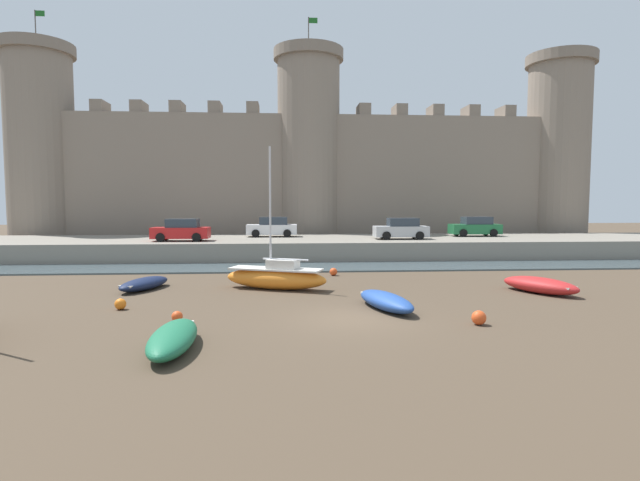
{
  "coord_description": "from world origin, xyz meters",
  "views": [
    {
      "loc": [
        -2.36,
        -17.78,
        4.24
      ],
      "look_at": [
        -0.75,
        4.79,
        2.5
      ],
      "focal_mm": 28.0,
      "sensor_mm": 36.0,
      "label": 1
    }
  ],
  "objects": [
    {
      "name": "rowboat_midflat_centre",
      "position": [
        -5.57,
        -3.48,
        0.36
      ],
      "size": [
        1.32,
        3.94,
        0.7
      ],
      "color": "#1E6B47",
      "rests_on": "ground"
    },
    {
      "name": "ground_plane",
      "position": [
        0.0,
        0.0,
        0.0
      ],
      "size": [
        160.0,
        160.0,
        0.0
      ],
      "primitive_type": "plane",
      "color": "#4C3D2D"
    },
    {
      "name": "car_quay_centre_west",
      "position": [
        -3.37,
        23.37,
        2.19
      ],
      "size": [
        4.11,
        1.9,
        1.62
      ],
      "color": "silver",
      "rests_on": "quay_road"
    },
    {
      "name": "car_quay_east",
      "position": [
        6.61,
        19.97,
        2.19
      ],
      "size": [
        4.11,
        1.9,
        1.62
      ],
      "color": "#B2B5B7",
      "rests_on": "quay_road"
    },
    {
      "name": "rowboat_foreground_centre",
      "position": [
        9.54,
        4.48,
        0.39
      ],
      "size": [
        3.04,
        3.94,
        0.74
      ],
      "color": "red",
      "rests_on": "ground"
    },
    {
      "name": "sailboat_midflat_right",
      "position": [
        -2.78,
        6.41,
        0.62
      ],
      "size": [
        5.34,
        3.21,
        6.92
      ],
      "color": "orange",
      "rests_on": "ground"
    },
    {
      "name": "mooring_buoy_near_channel",
      "position": [
        4.34,
        -1.23,
        0.25
      ],
      "size": [
        0.5,
        0.5,
        0.5
      ],
      "primitive_type": "sphere",
      "color": "#E04C1E",
      "rests_on": "ground"
    },
    {
      "name": "car_quay_centre_east",
      "position": [
        -9.9,
        19.26,
        2.19
      ],
      "size": [
        4.11,
        1.9,
        1.62
      ],
      "color": "red",
      "rests_on": "quay_road"
    },
    {
      "name": "quay_road",
      "position": [
        0.0,
        21.47,
        0.7
      ],
      "size": [
        61.68,
        10.0,
        1.41
      ],
      "primitive_type": "cube",
      "color": "gray",
      "rests_on": "ground"
    },
    {
      "name": "mooring_buoy_near_shore",
      "position": [
        -6.18,
        -0.05,
        0.2
      ],
      "size": [
        0.39,
        0.39,
        0.39
      ],
      "primitive_type": "sphere",
      "color": "#E04C1E",
      "rests_on": "ground"
    },
    {
      "name": "rowboat_midflat_left",
      "position": [
        1.62,
        1.49,
        0.35
      ],
      "size": [
        2.24,
        4.01,
        0.67
      ],
      "color": "#234793",
      "rests_on": "ground"
    },
    {
      "name": "rowboat_near_channel_right",
      "position": [
        -9.17,
        6.71,
        0.31
      ],
      "size": [
        2.37,
        3.6,
        0.59
      ],
      "color": "#141E3D",
      "rests_on": "ground"
    },
    {
      "name": "castle",
      "position": [
        -0.0,
        30.55,
        7.97
      ],
      "size": [
        56.29,
        6.6,
        21.63
      ],
      "color": "gray",
      "rests_on": "ground"
    },
    {
      "name": "water_channel",
      "position": [
        0.0,
        14.22,
        0.05
      ],
      "size": [
        80.0,
        4.5,
        0.1
      ],
      "primitive_type": "cube",
      "color": "#47565B",
      "rests_on": "ground"
    },
    {
      "name": "car_quay_west",
      "position": [
        13.56,
        22.81,
        2.19
      ],
      "size": [
        4.11,
        1.9,
        1.62
      ],
      "color": "#1E6638",
      "rests_on": "quay_road"
    },
    {
      "name": "mooring_buoy_off_centre",
      "position": [
        0.45,
        10.7,
        0.22
      ],
      "size": [
        0.45,
        0.45,
        0.45
      ],
      "primitive_type": "sphere",
      "color": "#E04C1E",
      "rests_on": "ground"
    },
    {
      "name": "mooring_buoy_mid_mud",
      "position": [
        -8.85,
        2.17,
        0.22
      ],
      "size": [
        0.45,
        0.45,
        0.45
      ],
      "primitive_type": "sphere",
      "color": "orange",
      "rests_on": "ground"
    }
  ]
}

